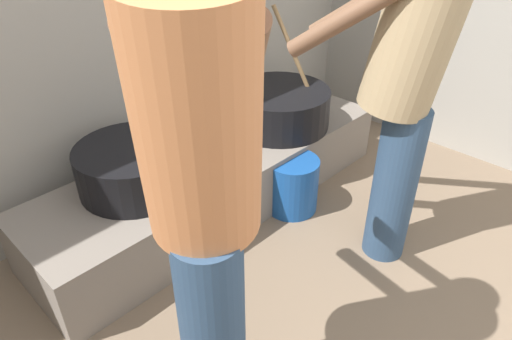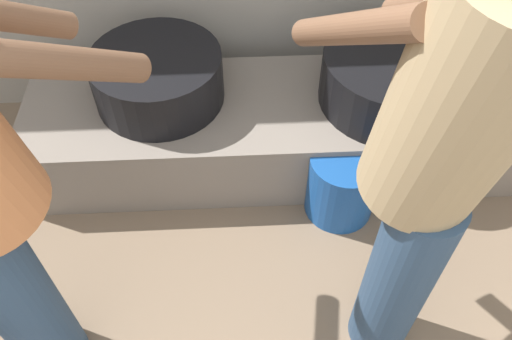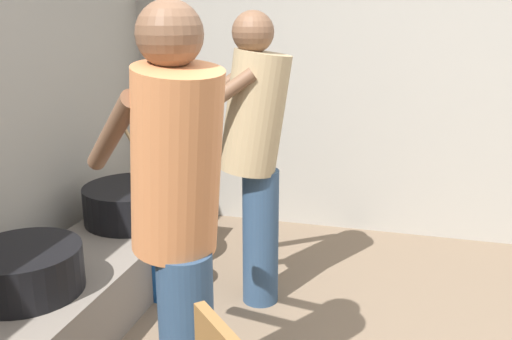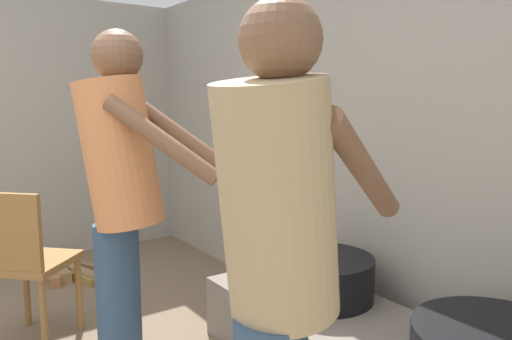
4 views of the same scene
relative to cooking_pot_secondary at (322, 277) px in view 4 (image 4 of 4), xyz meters
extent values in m
cube|color=#9E998E|center=(-0.28, 0.47, 0.65)|extent=(4.98, 0.20, 2.18)
cylinder|color=black|center=(0.00, 0.00, 0.00)|extent=(0.53, 0.53, 0.21)
cylinder|color=navy|center=(-0.34, -0.94, -0.05)|extent=(0.20, 0.20, 0.79)
cylinder|color=#D17F4C|center=(-0.32, -0.92, 0.67)|extent=(0.48, 0.49, 0.67)
sphere|color=brown|center=(-0.31, -0.91, 1.09)|extent=(0.22, 0.22, 0.22)
cylinder|color=brown|center=(-0.06, -0.83, 0.74)|extent=(0.38, 0.40, 0.37)
cylinder|color=brown|center=(-0.26, -0.65, 0.74)|extent=(0.38, 0.40, 0.37)
cylinder|color=tan|center=(0.78, -0.89, 0.64)|extent=(0.41, 0.46, 0.66)
sphere|color=brown|center=(0.78, -0.88, 1.05)|extent=(0.21, 0.21, 0.21)
cylinder|color=brown|center=(0.83, -0.63, 0.71)|extent=(0.22, 0.47, 0.36)
cylinder|color=brown|center=(0.57, -0.72, 0.71)|extent=(0.22, 0.47, 0.36)
cylinder|color=olive|center=(-1.04, -0.94, -0.22)|extent=(0.04, 0.04, 0.44)
cylinder|color=olive|center=(-1.29, -1.17, -0.22)|extent=(0.04, 0.04, 0.44)
cylinder|color=olive|center=(-0.81, -1.18, -0.22)|extent=(0.04, 0.04, 0.44)
cube|color=olive|center=(-1.05, -1.18, 0.02)|extent=(0.57, 0.57, 0.04)
cube|color=olive|center=(-0.92, -1.30, 0.24)|extent=(0.29, 0.29, 0.40)
cube|color=#99653D|center=(-2.12, -0.83, -0.40)|extent=(0.69, 0.22, 0.08)
cube|color=olive|center=(-2.10, -0.82, -0.40)|extent=(0.56, 0.09, 0.08)
cube|color=olive|center=(-1.83, -0.68, -0.40)|extent=(0.50, 0.22, 0.08)
cube|color=olive|center=(-1.90, -0.74, -0.41)|extent=(0.49, 0.19, 0.06)
cube|color=#8B6545|center=(-2.06, -0.62, -0.41)|extent=(0.68, 0.38, 0.06)
camera|label=1|loc=(-0.90, -1.67, 1.14)|focal=32.01mm
camera|label=2|loc=(0.32, -1.66, 1.37)|focal=36.26mm
camera|label=3|loc=(-1.99, -1.65, 1.17)|focal=39.36mm
camera|label=4|loc=(1.76, -1.65, 0.90)|focal=34.25mm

